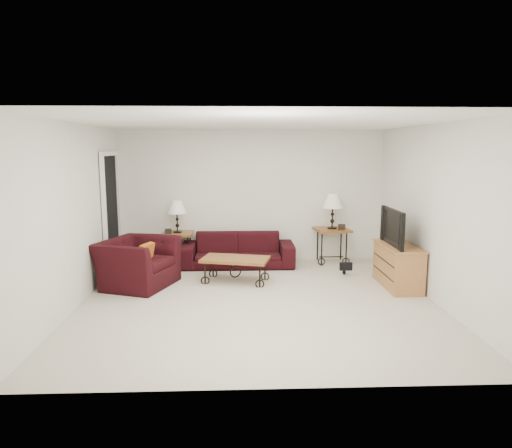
{
  "coord_description": "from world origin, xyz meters",
  "views": [
    {
      "loc": [
        -0.29,
        -6.44,
        2.16
      ],
      "look_at": [
        0.0,
        0.7,
        1.0
      ],
      "focal_mm": 32.83,
      "sensor_mm": 36.0,
      "label": 1
    }
  ],
  "objects_px": {
    "armchair": "(137,263)",
    "television": "(398,227)",
    "lamp_right": "(332,211)",
    "sofa": "(238,250)",
    "side_table_left": "(178,248)",
    "tv_stand": "(398,266)",
    "coffee_table": "(235,270)",
    "side_table_right": "(332,246)",
    "backpack": "(344,263)",
    "lamp_left": "(177,216)"
  },
  "relations": [
    {
      "from": "television",
      "to": "backpack",
      "type": "bearing_deg",
      "value": -137.78
    },
    {
      "from": "lamp_right",
      "to": "backpack",
      "type": "relative_size",
      "value": 1.56
    },
    {
      "from": "sofa",
      "to": "coffee_table",
      "type": "bearing_deg",
      "value": -92.17
    },
    {
      "from": "sofa",
      "to": "side_table_right",
      "type": "bearing_deg",
      "value": 5.76
    },
    {
      "from": "lamp_right",
      "to": "television",
      "type": "height_order",
      "value": "lamp_right"
    },
    {
      "from": "tv_stand",
      "to": "television",
      "type": "xyz_separation_m",
      "value": [
        -0.02,
        0.0,
        0.62
      ]
    },
    {
      "from": "sofa",
      "to": "backpack",
      "type": "distance_m",
      "value": 1.96
    },
    {
      "from": "lamp_left",
      "to": "backpack",
      "type": "height_order",
      "value": "lamp_left"
    },
    {
      "from": "lamp_right",
      "to": "coffee_table",
      "type": "relative_size",
      "value": 0.62
    },
    {
      "from": "sofa",
      "to": "side_table_left",
      "type": "xyz_separation_m",
      "value": [
        -1.12,
        0.18,
        0.0
      ]
    },
    {
      "from": "sofa",
      "to": "coffee_table",
      "type": "distance_m",
      "value": 1.06
    },
    {
      "from": "armchair",
      "to": "television",
      "type": "xyz_separation_m",
      "value": [
        4.08,
        -0.21,
        0.58
      ]
    },
    {
      "from": "side_table_left",
      "to": "tv_stand",
      "type": "bearing_deg",
      "value": -23.6
    },
    {
      "from": "side_table_right",
      "to": "armchair",
      "type": "relative_size",
      "value": 0.58
    },
    {
      "from": "armchair",
      "to": "television",
      "type": "relative_size",
      "value": 1.15
    },
    {
      "from": "side_table_right",
      "to": "television",
      "type": "xyz_separation_m",
      "value": [
        0.71,
        -1.59,
        0.62
      ]
    },
    {
      "from": "tv_stand",
      "to": "armchair",
      "type": "bearing_deg",
      "value": 177.11
    },
    {
      "from": "sofa",
      "to": "side_table_left",
      "type": "relative_size",
      "value": 3.41
    },
    {
      "from": "lamp_right",
      "to": "backpack",
      "type": "distance_m",
      "value": 1.16
    },
    {
      "from": "side_table_left",
      "to": "coffee_table",
      "type": "distance_m",
      "value": 1.65
    },
    {
      "from": "coffee_table",
      "to": "side_table_right",
      "type": "bearing_deg",
      "value": 34.09
    },
    {
      "from": "armchair",
      "to": "television",
      "type": "bearing_deg",
      "value": -72.74
    },
    {
      "from": "side_table_left",
      "to": "side_table_right",
      "type": "distance_m",
      "value": 2.91
    },
    {
      "from": "sofa",
      "to": "tv_stand",
      "type": "height_order",
      "value": "tv_stand"
    },
    {
      "from": "lamp_left",
      "to": "side_table_left",
      "type": "bearing_deg",
      "value": 0.0
    },
    {
      "from": "sofa",
      "to": "backpack",
      "type": "height_order",
      "value": "sofa"
    },
    {
      "from": "sofa",
      "to": "side_table_right",
      "type": "relative_size",
      "value": 3.13
    },
    {
      "from": "lamp_left",
      "to": "lamp_right",
      "type": "bearing_deg",
      "value": 0.0
    },
    {
      "from": "side_table_right",
      "to": "backpack",
      "type": "distance_m",
      "value": 0.87
    },
    {
      "from": "lamp_left",
      "to": "lamp_right",
      "type": "relative_size",
      "value": 0.92
    },
    {
      "from": "coffee_table",
      "to": "television",
      "type": "height_order",
      "value": "television"
    },
    {
      "from": "sofa",
      "to": "armchair",
      "type": "bearing_deg",
      "value": -142.92
    },
    {
      "from": "side_table_left",
      "to": "backpack",
      "type": "height_order",
      "value": "side_table_left"
    },
    {
      "from": "tv_stand",
      "to": "television",
      "type": "relative_size",
      "value": 1.12
    },
    {
      "from": "sofa",
      "to": "television",
      "type": "distance_m",
      "value": 2.94
    },
    {
      "from": "side_table_left",
      "to": "backpack",
      "type": "distance_m",
      "value": 3.09
    },
    {
      "from": "lamp_right",
      "to": "tv_stand",
      "type": "xyz_separation_m",
      "value": [
        0.73,
        -1.59,
        -0.66
      ]
    },
    {
      "from": "armchair",
      "to": "lamp_right",
      "type": "bearing_deg",
      "value": -47.56
    },
    {
      "from": "lamp_right",
      "to": "tv_stand",
      "type": "height_order",
      "value": "lamp_right"
    },
    {
      "from": "side_table_left",
      "to": "side_table_right",
      "type": "relative_size",
      "value": 0.92
    },
    {
      "from": "lamp_left",
      "to": "lamp_right",
      "type": "xyz_separation_m",
      "value": [
        2.91,
        0.0,
        0.08
      ]
    },
    {
      "from": "sofa",
      "to": "armchair",
      "type": "height_order",
      "value": "armchair"
    },
    {
      "from": "side_table_left",
      "to": "armchair",
      "type": "bearing_deg",
      "value": -108.68
    },
    {
      "from": "side_table_right",
      "to": "lamp_right",
      "type": "bearing_deg",
      "value": 0.0
    },
    {
      "from": "side_table_right",
      "to": "side_table_left",
      "type": "bearing_deg",
      "value": 180.0
    },
    {
      "from": "sofa",
      "to": "tv_stand",
      "type": "xyz_separation_m",
      "value": [
        2.51,
        -1.41,
        0.03
      ]
    },
    {
      "from": "lamp_left",
      "to": "armchair",
      "type": "bearing_deg",
      "value": -108.68
    },
    {
      "from": "lamp_left",
      "to": "backpack",
      "type": "xyz_separation_m",
      "value": [
        2.96,
        -0.86,
        -0.7
      ]
    },
    {
      "from": "side_table_left",
      "to": "tv_stand",
      "type": "xyz_separation_m",
      "value": [
        3.64,
        -1.59,
        0.03
      ]
    },
    {
      "from": "lamp_right",
      "to": "armchair",
      "type": "xyz_separation_m",
      "value": [
        -3.37,
        -1.38,
        -0.62
      ]
    }
  ]
}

